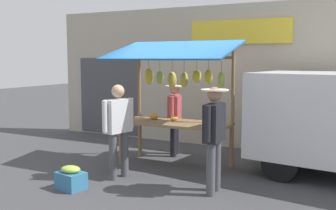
{
  "coord_description": "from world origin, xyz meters",
  "views": [
    {
      "loc": [
        -3.47,
        7.12,
        2.13
      ],
      "look_at": [
        0.0,
        0.3,
        1.25
      ],
      "focal_mm": 43.07,
      "sensor_mm": 36.0,
      "label": 1
    }
  ],
  "objects": [
    {
      "name": "shopper_in_grey_tee",
      "position": [
        -1.29,
        1.24,
        1.01
      ],
      "size": [
        0.44,
        0.72,
        1.7
      ],
      "rotation": [
        0.0,
        0.0,
        -1.53
      ],
      "color": "#4C4C51",
      "rests_on": "ground"
    },
    {
      "name": "produce_crate_near",
      "position": [
        0.86,
        2.12,
        0.18
      ],
      "size": [
        0.51,
        0.42,
        0.39
      ],
      "color": "teal",
      "rests_on": "ground"
    },
    {
      "name": "street_backdrop",
      "position": [
        0.05,
        -2.2,
        1.7
      ],
      "size": [
        9.0,
        0.3,
        3.4
      ],
      "color": "#B2A893",
      "rests_on": "ground"
    },
    {
      "name": "shopper_with_ponytail",
      "position": [
        0.51,
        1.24,
        0.98
      ],
      "size": [
        0.33,
        0.69,
        1.68
      ],
      "rotation": [
        0.0,
        0.0,
        -1.81
      ],
      "color": "#4C4C51",
      "rests_on": "ground"
    },
    {
      "name": "market_stall",
      "position": [
        0.02,
        -0.06,
        1.56
      ],
      "size": [
        2.5,
        1.46,
        2.5
      ],
      "color": "olive",
      "rests_on": "ground"
    },
    {
      "name": "ground_plane",
      "position": [
        0.0,
        0.0,
        0.0
      ],
      "size": [
        40.0,
        40.0,
        0.0
      ],
      "primitive_type": "plane",
      "color": "#424244"
    },
    {
      "name": "vendor_with_sunhat",
      "position": [
        0.37,
        -0.75,
        0.92
      ],
      "size": [
        0.41,
        0.66,
        1.58
      ],
      "rotation": [
        0.0,
        0.0,
        1.81
      ],
      "color": "#232328",
      "rests_on": "ground"
    }
  ]
}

